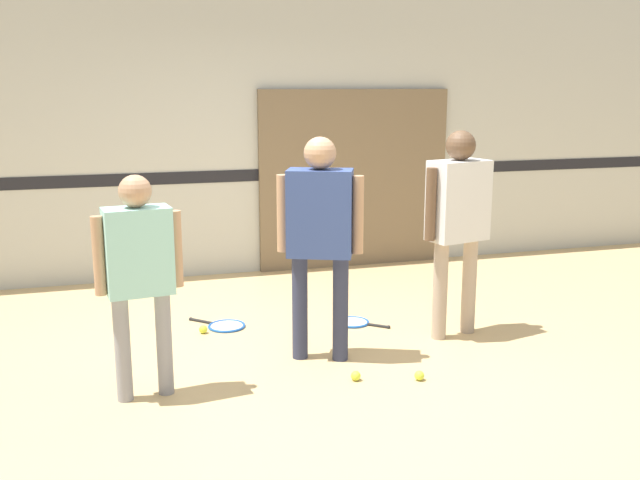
{
  "coord_description": "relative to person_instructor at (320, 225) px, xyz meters",
  "views": [
    {
      "loc": [
        -1.36,
        -4.59,
        1.93
      ],
      "look_at": [
        0.01,
        0.06,
        0.87
      ],
      "focal_mm": 40.0,
      "sensor_mm": 36.0,
      "label": 1
    }
  ],
  "objects": [
    {
      "name": "ground_plane",
      "position": [
        -0.01,
        -0.06,
        -0.98
      ],
      "size": [
        16.0,
        16.0,
        0.0
      ],
      "primitive_type": "plane",
      "color": "tan"
    },
    {
      "name": "wall_back",
      "position": [
        -0.01,
        2.58,
        0.61
      ],
      "size": [
        16.0,
        0.07,
        3.2
      ],
      "color": "beige",
      "rests_on": "ground_plane"
    },
    {
      "name": "wall_panel",
      "position": [
        1.13,
        2.52,
        -0.04
      ],
      "size": [
        2.08,
        0.05,
        1.89
      ],
      "color": "#756047",
      "rests_on": "ground_plane"
    },
    {
      "name": "person_instructor",
      "position": [
        0.0,
        0.0,
        0.0
      ],
      "size": [
        0.56,
        0.4,
        1.59
      ],
      "rotation": [
        0.0,
        0.0,
        -0.39
      ],
      "color": "#2D334C",
      "rests_on": "ground_plane"
    },
    {
      "name": "person_student_left",
      "position": [
        -1.24,
        -0.31,
        -0.11
      ],
      "size": [
        0.53,
        0.27,
        1.41
      ],
      "rotation": [
        0.0,
        0.0,
        0.13
      ],
      "color": "gray",
      "rests_on": "ground_plane"
    },
    {
      "name": "person_student_right",
      "position": [
        1.15,
        0.18,
        0.01
      ],
      "size": [
        0.59,
        0.34,
        1.6
      ],
      "rotation": [
        0.0,
        0.0,
        -2.91
      ],
      "color": "tan",
      "rests_on": "ground_plane"
    },
    {
      "name": "racket_spare_on_floor",
      "position": [
        -0.55,
        0.88,
        -0.97
      ],
      "size": [
        0.49,
        0.49,
        0.03
      ],
      "rotation": [
        0.0,
        0.0,
        2.36
      ],
      "color": "blue",
      "rests_on": "ground_plane"
    },
    {
      "name": "racket_second_spare",
      "position": [
        0.49,
        0.65,
        -0.97
      ],
      "size": [
        0.45,
        0.41,
        0.03
      ],
      "rotation": [
        0.0,
        0.0,
        5.58
      ],
      "color": "blue",
      "rests_on": "ground_plane"
    },
    {
      "name": "tennis_ball_near_instructor",
      "position": [
        0.12,
        -0.45,
        -0.95
      ],
      "size": [
        0.07,
        0.07,
        0.07
      ],
      "primitive_type": "sphere",
      "color": "#CCE038",
      "rests_on": "ground_plane"
    },
    {
      "name": "tennis_ball_by_spare_racket",
      "position": [
        -0.74,
        0.77,
        -0.95
      ],
      "size": [
        0.07,
        0.07,
        0.07
      ],
      "primitive_type": "sphere",
      "color": "#CCE038",
      "rests_on": "ground_plane"
    },
    {
      "name": "tennis_ball_stray_left",
      "position": [
        0.53,
        -0.57,
        -0.95
      ],
      "size": [
        0.07,
        0.07,
        0.07
      ],
      "primitive_type": "sphere",
      "color": "#CCE038",
      "rests_on": "ground_plane"
    }
  ]
}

